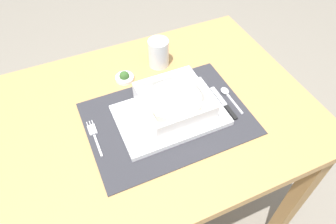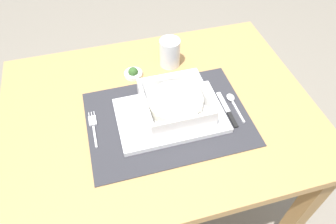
% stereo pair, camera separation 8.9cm
% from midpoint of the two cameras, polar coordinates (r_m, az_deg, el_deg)
% --- Properties ---
extents(ground_plane, '(6.00, 6.00, 0.00)m').
position_cam_midpoint_polar(ground_plane, '(1.58, 0.65, -17.80)').
color(ground_plane, gray).
extents(dining_table, '(0.94, 0.71, 0.75)m').
position_cam_midpoint_polar(dining_table, '(1.03, 0.95, -3.71)').
color(dining_table, '#B2844C').
rests_on(dining_table, ground).
extents(placemat, '(0.47, 0.33, 0.00)m').
position_cam_midpoint_polar(placemat, '(0.91, 2.79, -1.34)').
color(placemat, '#2D2D33').
rests_on(placemat, dining_table).
extents(serving_plate, '(0.31, 0.20, 0.02)m').
position_cam_midpoint_polar(serving_plate, '(0.91, 3.23, -0.78)').
color(serving_plate, white).
rests_on(serving_plate, placemat).
extents(porridge_bowl, '(0.19, 0.19, 0.06)m').
position_cam_midpoint_polar(porridge_bowl, '(0.90, 4.22, 1.40)').
color(porridge_bowl, white).
rests_on(porridge_bowl, serving_plate).
extents(fork, '(0.02, 0.13, 0.00)m').
position_cam_midpoint_polar(fork, '(0.90, -10.83, -2.73)').
color(fork, silver).
rests_on(fork, placemat).
extents(spoon, '(0.02, 0.12, 0.01)m').
position_cam_midpoint_polar(spoon, '(0.98, 14.27, 1.93)').
color(spoon, silver).
rests_on(spoon, placemat).
extents(butter_knife, '(0.01, 0.14, 0.01)m').
position_cam_midpoint_polar(butter_knife, '(0.95, 13.63, -0.05)').
color(butter_knife, black).
rests_on(butter_knife, placemat).
extents(drinking_glass, '(0.07, 0.07, 0.10)m').
position_cam_midpoint_polar(drinking_glass, '(1.06, 2.78, 10.48)').
color(drinking_glass, white).
rests_on(drinking_glass, dining_table).
extents(condiment_saucer, '(0.06, 0.06, 0.03)m').
position_cam_midpoint_polar(condiment_saucer, '(1.04, -3.96, 7.02)').
color(condiment_saucer, white).
rests_on(condiment_saucer, dining_table).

